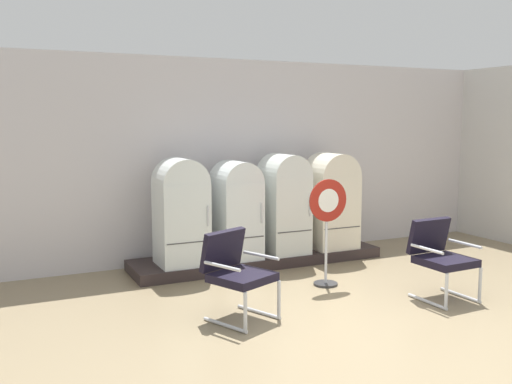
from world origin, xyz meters
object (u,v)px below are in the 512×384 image
refrigerator_2 (284,201)px  armchair_left (236,269)px  sign_stand (327,229)px  refrigerator_3 (331,198)px  refrigerator_1 (236,207)px  armchair_right (440,254)px  refrigerator_0 (181,209)px

refrigerator_2 → armchair_left: size_ratio=1.55×
sign_stand → refrigerator_3: bearing=55.2°
refrigerator_3 → armchair_left: 3.18m
refrigerator_1 → sign_stand: bearing=-61.7°
armchair_right → sign_stand: 1.43m
refrigerator_1 → armchair_right: size_ratio=1.47×
armchair_left → armchair_right: size_ratio=1.00×
armchair_right → armchair_left: bearing=170.9°
refrigerator_1 → armchair_left: size_ratio=1.47×
refrigerator_2 → armchair_left: refrigerator_2 is taller
refrigerator_1 → refrigerator_3: refrigerator_3 is taller
refrigerator_1 → refrigerator_2: bearing=0.2°
armchair_left → armchair_right: 2.57m
refrigerator_0 → refrigerator_2: bearing=1.0°
armchair_left → sign_stand: size_ratio=0.68×
armchair_left → sign_stand: bearing=22.1°
refrigerator_3 → armchair_left: bearing=-141.9°
refrigerator_0 → refrigerator_3: (2.48, 0.01, 0.00)m
refrigerator_0 → sign_stand: size_ratio=1.05×
refrigerator_0 → refrigerator_3: refrigerator_3 is taller
refrigerator_0 → refrigerator_2: refrigerator_2 is taller
refrigerator_0 → armchair_left: refrigerator_0 is taller
refrigerator_0 → refrigerator_3: bearing=0.2°
refrigerator_3 → armchair_right: refrigerator_3 is taller
refrigerator_1 → sign_stand: refrigerator_1 is taller
refrigerator_0 → armchair_right: refrigerator_0 is taller
armchair_left → armchair_right: (2.54, -0.41, 0.00)m
refrigerator_0 → refrigerator_1: bearing=1.8°
armchair_right → refrigerator_2: bearing=110.4°
refrigerator_3 → sign_stand: refrigerator_3 is taller
refrigerator_0 → refrigerator_2: (1.64, 0.03, 0.01)m
refrigerator_0 → refrigerator_3: size_ratio=1.00×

